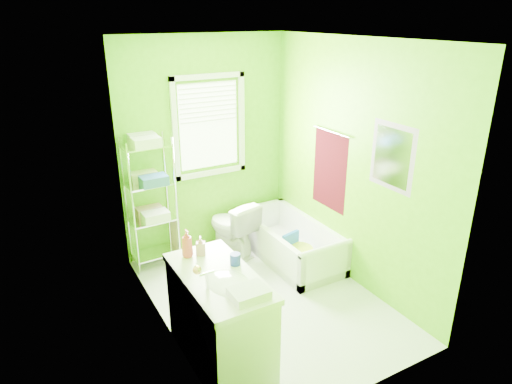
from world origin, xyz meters
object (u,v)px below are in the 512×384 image
vanity (220,315)px  bathtub (290,246)px  toilet (232,227)px  wire_shelf_unit (151,188)px

vanity → bathtub: bearing=38.3°
bathtub → vanity: (-1.48, -1.17, 0.29)m
toilet → wire_shelf_unit: 1.11m
toilet → bathtub: bearing=128.6°
bathtub → vanity: vanity is taller
vanity → wire_shelf_unit: (0.02, 1.85, 0.52)m
bathtub → vanity: size_ratio=1.34×
toilet → vanity: (-0.92, -1.63, 0.09)m
bathtub → toilet: 0.75m
bathtub → wire_shelf_unit: size_ratio=0.94×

